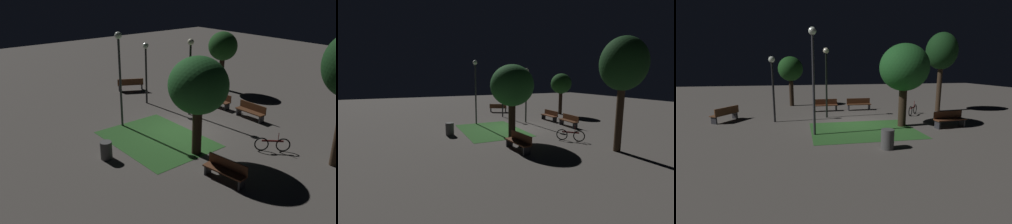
# 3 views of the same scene
# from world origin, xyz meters

# --- Properties ---
(ground_plane) EXTENTS (60.00, 60.00, 0.00)m
(ground_plane) POSITION_xyz_m (0.00, 0.00, 0.00)
(ground_plane) COLOR #56514C
(grass_lawn) EXTENTS (5.42, 4.08, 0.01)m
(grass_lawn) POSITION_xyz_m (-0.11, 1.69, 0.01)
(grass_lawn) COLOR #2D6028
(grass_lawn) RESTS_ON ground
(bench_front_right) EXTENTS (1.81, 0.50, 0.88)m
(bench_front_right) POSITION_xyz_m (-1.27, -4.12, 0.48)
(bench_front_right) COLOR #512D19
(bench_front_right) RESTS_ON ground
(bench_corner) EXTENTS (1.82, 0.54, 0.88)m
(bench_corner) POSITION_xyz_m (1.27, -4.12, 0.48)
(bench_corner) COLOR brown
(bench_corner) RESTS_ON ground
(bench_front_left) EXTENTS (1.30, 1.80, 0.88)m
(bench_front_left) POSITION_xyz_m (7.52, -1.81, 0.48)
(bench_front_left) COLOR brown
(bench_front_left) RESTS_ON ground
(bench_lawn_edge) EXTENTS (1.84, 0.69, 0.88)m
(bench_lawn_edge) POSITION_xyz_m (-4.83, 1.92, 0.48)
(bench_lawn_edge) COLOR brown
(bench_lawn_edge) RESTS_ON ground
(tree_tall_center) EXTENTS (2.18, 2.18, 5.63)m
(tree_tall_center) POSITION_xyz_m (-6.90, -2.58, 4.25)
(tree_tall_center) COLOR #38281C
(tree_tall_center) RESTS_ON ground
(tree_right_canopy) EXTENTS (2.62, 2.62, 4.46)m
(tree_right_canopy) POSITION_xyz_m (-2.42, 1.19, 3.16)
(tree_right_canopy) COLOR #2D2116
(tree_right_canopy) RESTS_ON ground
(tree_lawn_side) EXTENTS (2.01, 2.01, 4.07)m
(tree_lawn_side) POSITION_xyz_m (3.79, -7.09, 3.01)
(tree_lawn_side) COLOR #2D2116
(tree_lawn_side) RESTS_ON ground
(lamp_post_near_wall) EXTENTS (0.36, 0.36, 3.83)m
(lamp_post_near_wall) POSITION_xyz_m (4.61, -1.12, 2.66)
(lamp_post_near_wall) COLOR black
(lamp_post_near_wall) RESTS_ON ground
(lamp_post_path_center) EXTENTS (0.36, 0.36, 4.40)m
(lamp_post_path_center) POSITION_xyz_m (1.41, -1.86, 3.01)
(lamp_post_path_center) COLOR black
(lamp_post_path_center) RESTS_ON ground
(lamp_post_plaza_east) EXTENTS (0.36, 0.36, 5.01)m
(lamp_post_plaza_east) POSITION_xyz_m (2.45, 2.07, 3.36)
(lamp_post_plaza_east) COLOR #333338
(lamp_post_plaza_east) RESTS_ON ground
(trash_bin) EXTENTS (0.53, 0.53, 0.80)m
(trash_bin) POSITION_xyz_m (-0.29, 4.62, 0.40)
(trash_bin) COLOR #4C4C4C
(trash_bin) RESTS_ON ground
(bicycle) EXTENTS (1.18, 1.21, 0.93)m
(bicycle) POSITION_xyz_m (-4.47, -1.64, 0.34)
(bicycle) COLOR black
(bicycle) RESTS_ON ground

